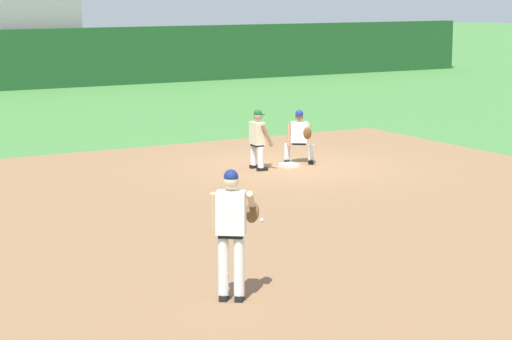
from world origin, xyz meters
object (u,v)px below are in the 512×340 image
(baseball, at_px, (262,220))
(first_baseman, at_px, (300,135))
(first_base_bag, at_px, (289,165))
(pitcher, at_px, (233,226))
(baserunner, at_px, (258,137))

(baseball, xyz_separation_m, first_baseman, (4.00, 4.99, 0.69))
(first_base_bag, xyz_separation_m, pitcher, (-6.26, -8.62, 1.01))
(first_base_bag, distance_m, baseball, 5.89)
(first_base_bag, distance_m, first_baseman, 0.88)
(pitcher, height_order, baserunner, pitcher)
(baserunner, bearing_deg, baseball, -119.30)
(first_baseman, bearing_deg, first_base_bag, -150.59)
(baseball, xyz_separation_m, pitcher, (-2.74, -3.90, 1.02))
(first_base_bag, relative_size, baseball, 5.14)
(baseball, xyz_separation_m, baserunner, (2.68, 4.78, 0.76))
(baserunner, bearing_deg, pitcher, -122.00)
(first_base_bag, height_order, pitcher, pitcher)
(first_base_bag, xyz_separation_m, baserunner, (-0.84, 0.06, 0.75))
(pitcher, relative_size, baserunner, 1.27)
(pitcher, distance_m, baserunner, 10.24)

